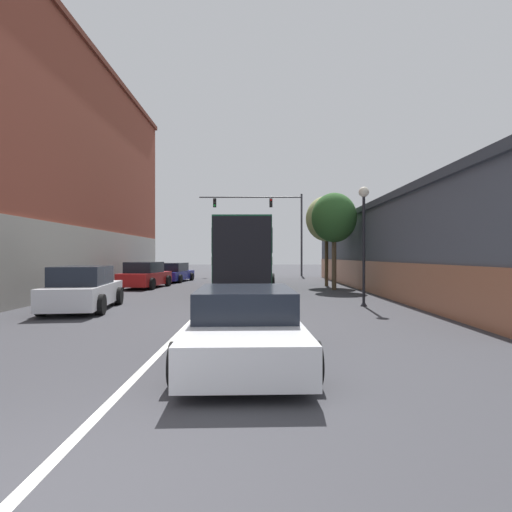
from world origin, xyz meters
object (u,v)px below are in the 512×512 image
at_px(street_lamp, 364,228).
at_px(street_tree_far, 334,218).
at_px(bus, 247,253).
at_px(parked_car_left_near, 174,273).
at_px(hatchback_foreground, 245,325).
at_px(parked_car_left_mid, 84,289).
at_px(street_tree_near, 327,219).
at_px(traffic_signal_gantry, 272,216).
at_px(parked_car_left_far, 145,276).

height_order(street_lamp, street_tree_far, street_tree_far).
relative_size(bus, parked_car_left_near, 2.79).
height_order(bus, hatchback_foreground, bus).
xyz_separation_m(bus, street_lamp, (4.42, -8.39, 0.84)).
xyz_separation_m(parked_car_left_mid, street_tree_far, (10.02, 7.99, 3.16)).
bearing_deg(street_tree_far, hatchback_foreground, -107.10).
height_order(street_tree_near, street_tree_far, street_tree_near).
bearing_deg(street_lamp, bus, 117.81).
distance_m(bus, street_tree_near, 5.35).
relative_size(parked_car_left_near, street_tree_far, 0.89).
bearing_deg(traffic_signal_gantry, street_tree_far, -79.75).
relative_size(traffic_signal_gantry, street_lamp, 2.18).
bearing_deg(hatchback_foreground, bus, -0.69).
bearing_deg(street_tree_near, hatchback_foreground, -104.75).
bearing_deg(street_lamp, traffic_signal_gantry, 96.28).
relative_size(parked_car_left_far, street_tree_far, 0.83).
distance_m(traffic_signal_gantry, street_tree_far, 15.36).
xyz_separation_m(street_lamp, street_tree_near, (0.35, 9.63, 1.23)).
xyz_separation_m(parked_car_left_mid, parked_car_left_far, (-0.50, 9.28, -0.00)).
bearing_deg(bus, street_tree_far, -105.93).
bearing_deg(street_tree_near, street_lamp, -92.11).
distance_m(bus, parked_car_left_far, 5.95).
xyz_separation_m(hatchback_foreground, street_lamp, (4.11, 7.32, 2.23)).
relative_size(hatchback_foreground, parked_car_left_far, 1.08).
bearing_deg(traffic_signal_gantry, parked_car_left_far, -119.60).
height_order(hatchback_foreground, parked_car_left_far, parked_car_left_far).
height_order(parked_car_left_mid, street_tree_near, street_tree_near).
distance_m(parked_car_left_near, traffic_signal_gantry, 12.06).
bearing_deg(hatchback_foreground, parked_car_left_far, 19.59).
bearing_deg(street_tree_far, parked_car_left_mid, -141.43).
bearing_deg(parked_car_left_mid, parked_car_left_far, -4.45).
relative_size(parked_car_left_mid, parked_car_left_far, 1.04).
xyz_separation_m(parked_car_left_near, street_tree_near, (10.06, -4.07, 3.43)).
distance_m(street_lamp, street_tree_far, 7.07).
xyz_separation_m(hatchback_foreground, traffic_signal_gantry, (1.68, 29.34, 4.84)).
xyz_separation_m(street_lamp, street_tree_far, (0.29, 6.99, 1.03)).
relative_size(parked_car_left_mid, street_lamp, 1.04).
bearing_deg(parked_car_left_near, street_lamp, -137.79).
bearing_deg(parked_car_left_near, hatchback_foreground, -158.19).
bearing_deg(street_lamp, parked_car_left_far, 141.04).
bearing_deg(parked_car_left_near, street_tree_far, -116.99).
xyz_separation_m(parked_car_left_near, parked_car_left_mid, (-0.02, -14.71, 0.07)).
relative_size(hatchback_foreground, street_tree_near, 0.86).
relative_size(bus, traffic_signal_gantry, 1.38).
height_order(traffic_signal_gantry, street_tree_near, traffic_signal_gantry).
relative_size(bus, street_lamp, 3.00).
bearing_deg(parked_car_left_far, street_lamp, -122.32).
distance_m(parked_car_left_near, street_tree_far, 12.47).
bearing_deg(hatchback_foreground, street_tree_far, -18.95).
relative_size(parked_car_left_mid, traffic_signal_gantry, 0.48).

